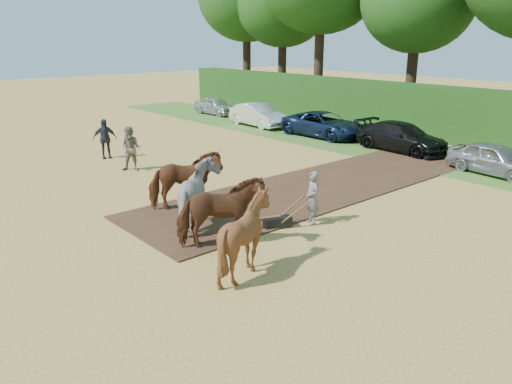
# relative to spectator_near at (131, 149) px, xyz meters

# --- Properties ---
(ground) EXTENTS (120.00, 120.00, 0.00)m
(ground) POSITION_rel_spectator_near_xyz_m (5.59, -2.05, -0.98)
(ground) COLOR gold
(ground) RESTS_ON ground
(earth_strip) EXTENTS (4.50, 17.00, 0.05)m
(earth_strip) POSITION_rel_spectator_near_xyz_m (7.09, 4.95, -0.95)
(earth_strip) COLOR #472D1C
(earth_strip) RESTS_ON ground
(grass_verge) EXTENTS (50.00, 5.00, 0.03)m
(grass_verge) POSITION_rel_spectator_near_xyz_m (5.59, 11.95, -0.96)
(grass_verge) COLOR #38601E
(grass_verge) RESTS_ON ground
(hedgerow) EXTENTS (46.00, 1.60, 3.00)m
(hedgerow) POSITION_rel_spectator_near_xyz_m (5.59, 16.45, 0.52)
(hedgerow) COLOR #14380F
(hedgerow) RESTS_ON ground
(spectator_near) EXTENTS (1.19, 1.20, 1.95)m
(spectator_near) POSITION_rel_spectator_near_xyz_m (0.00, 0.00, 0.00)
(spectator_near) COLOR #A0967D
(spectator_near) RESTS_ON ground
(spectator_far) EXTENTS (0.81, 1.21, 1.91)m
(spectator_far) POSITION_rel_spectator_near_xyz_m (-2.98, 0.16, -0.02)
(spectator_far) COLOR #292B36
(spectator_far) RESTS_ON ground
(plough_team) EXTENTS (7.06, 5.26, 2.03)m
(plough_team) POSITION_rel_spectator_near_xyz_m (8.46, -1.76, 0.03)
(plough_team) COLOR brown
(plough_team) RESTS_ON ground
(parked_cars) EXTENTS (41.87, 3.09, 1.49)m
(parked_cars) POSITION_rel_spectator_near_xyz_m (9.51, 11.92, -0.27)
(parked_cars) COLOR #B0B3B7
(parked_cars) RESTS_ON ground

